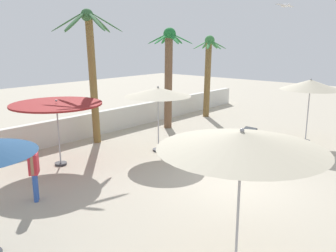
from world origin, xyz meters
TOP-DOWN VIEW (x-y plane):
  - ground_plane at (0.00, 0.00)m, footprint 56.00×56.00m
  - boundary_wall at (0.00, 8.05)m, footprint 25.20×0.30m
  - patio_umbrella_0 at (0.92, 4.11)m, footprint 2.60×2.60m
  - patio_umbrella_1 at (6.11, 0.07)m, footprint 2.51×2.51m
  - patio_umbrella_2 at (-2.62, 5.66)m, footprint 3.13×3.13m
  - patio_umbrella_4 at (-4.04, -2.31)m, footprint 2.95×2.95m
  - palm_tree_0 at (7.91, 6.56)m, footprint 1.92×1.97m
  - palm_tree_2 at (4.28, 6.44)m, footprint 2.35×2.24m
  - palm_tree_3 at (-0.01, 7.02)m, footprint 2.85×2.88m
  - lounge_chair_0 at (3.07, 1.66)m, footprint 1.89×0.66m
  - guest_0 at (-4.73, 3.58)m, footprint 0.41×0.46m
  - seagull_0 at (3.94, 0.51)m, footprint 1.13×0.38m

SIDE VIEW (x-z plane):
  - ground_plane at x=0.00m, z-range 0.00..0.00m
  - lounge_chair_0 at x=3.07m, z-range -0.01..0.81m
  - boundary_wall at x=0.00m, z-range 0.00..1.09m
  - guest_0 at x=-4.73m, z-range 0.16..1.74m
  - patio_umbrella_2 at x=-2.62m, z-range 0.96..3.34m
  - patio_umbrella_0 at x=0.92m, z-range 1.07..3.70m
  - patio_umbrella_1 at x=6.11m, z-range 1.12..3.91m
  - patio_umbrella_4 at x=-4.04m, z-range 1.21..4.11m
  - palm_tree_0 at x=7.91m, z-range 0.55..5.20m
  - palm_tree_2 at x=4.28m, z-range 0.57..5.55m
  - palm_tree_3 at x=-0.01m, z-range 0.70..6.31m
  - seagull_0 at x=3.94m, z-range 5.54..5.68m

